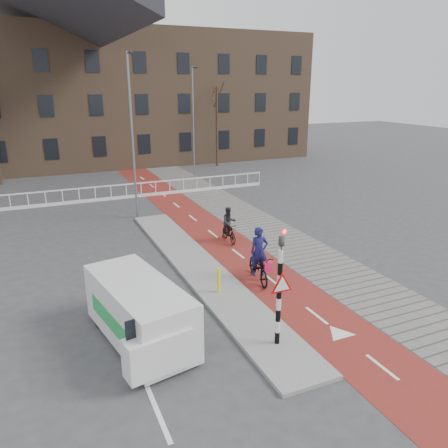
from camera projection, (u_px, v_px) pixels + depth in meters
name	position (u px, v px, depth m)	size (l,w,h in m)	color
ground	(262.00, 311.00, 14.66)	(120.00, 120.00, 0.00)	#38383A
bike_lane	(199.00, 223.00, 23.95)	(2.50, 60.00, 0.01)	maroon
sidewalk	(245.00, 217.00, 25.02)	(3.00, 60.00, 0.01)	slate
curb_island	(200.00, 269.00, 17.86)	(1.80, 16.00, 0.12)	gray
traffic_signal	(280.00, 285.00, 12.06)	(0.80, 0.80, 3.68)	black
bollard	(219.00, 280.00, 15.61)	(0.12, 0.12, 0.91)	yellow
cyclist_near	(259.00, 263.00, 16.71)	(1.07, 2.18, 2.14)	black
cyclist_far	(229.00, 228.00, 20.88)	(0.73, 1.57, 1.72)	black
van	(139.00, 311.00, 12.69)	(2.51, 4.58, 1.86)	silver
railing	(63.00, 200.00, 27.46)	(28.00, 0.10, 0.99)	silver
townhouse_row	(63.00, 78.00, 38.99)	(46.00, 10.00, 15.90)	#7F6047
tree_right	(217.00, 127.00, 39.56)	(0.23, 0.23, 7.02)	#322516
streetlight_near	(133.00, 139.00, 23.57)	(0.12, 0.12, 8.88)	slate
streetlight_right	(193.00, 124.00, 34.49)	(0.12, 0.12, 8.57)	slate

